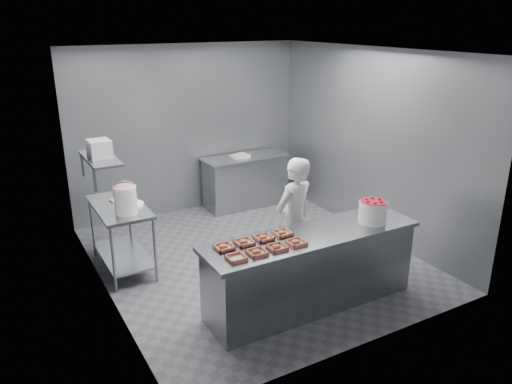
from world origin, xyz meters
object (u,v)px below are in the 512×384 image
tray_0 (236,258)px  tray_7 (282,233)px  glaze_bucket (125,199)px  tray_4 (224,247)px  tray_5 (244,242)px  prep_table (121,227)px  back_counter (246,181)px  tray_2 (277,247)px  worker (294,221)px  tray_3 (296,242)px  appliance (99,149)px  strawberry_tub (373,211)px  tray_6 (263,237)px  tray_1 (257,252)px  service_counter (311,269)px

tray_0 → tray_7: tray_7 is taller
tray_0 → glaze_bucket: size_ratio=0.44×
tray_4 → tray_5: same height
prep_table → back_counter: 2.87m
tray_2 → worker: 1.03m
tray_2 → tray_3: (0.24, 0.00, 0.00)m
tray_3 → appliance: appliance is taller
tray_0 → strawberry_tub: (1.83, 0.06, 0.12)m
tray_0 → glaze_bucket: bearing=109.0°
prep_table → tray_6: tray_6 is taller
prep_table → strawberry_tub: strawberry_tub is taller
tray_1 → tray_3: size_ratio=1.00×
tray_5 → worker: (0.94, 0.46, -0.11)m
tray_1 → tray_5: (0.00, 0.28, 0.00)m
back_counter → tray_3: bearing=-109.7°
tray_0 → tray_1: (0.24, -0.00, 0.00)m
tray_0 → tray_4: tray_4 is taller
service_counter → tray_7: size_ratio=13.88×
back_counter → tray_4: tray_4 is taller
prep_table → back_counter: size_ratio=0.80×
tray_6 → tray_7: same height
tray_4 → strawberry_tub: bearing=-6.7°
tray_5 → tray_7: size_ratio=1.00×
service_counter → glaze_bucket: bearing=135.2°
worker → service_counter: bearing=60.0°
service_counter → tray_0: size_ratio=13.88×
tray_2 → tray_0: bearing=180.0°
tray_5 → tray_1: bearing=-90.0°
prep_table → appliance: size_ratio=4.15×
worker → tray_1: bearing=22.0°
tray_6 → appliance: (-1.27, 1.81, 0.75)m
tray_5 → worker: worker is taller
tray_4 → tray_6: (0.48, 0.00, 0.00)m
tray_6 → strawberry_tub: strawberry_tub is taller
tray_4 → tray_7: 0.72m
tray_0 → tray_1: tray_1 is taller
tray_3 → tray_4: (-0.72, 0.28, 0.00)m
tray_3 → glaze_bucket: (-1.33, 1.77, 0.16)m
tray_5 → tray_7: same height
tray_0 → strawberry_tub: size_ratio=0.58×
tray_0 → back_counter: bearing=60.3°
tray_7 → strawberry_tub: 1.14m
tray_0 → tray_7: (0.72, 0.28, 0.00)m
service_counter → prep_table: (-1.65, 1.95, 0.14)m
tray_4 → strawberry_tub: size_ratio=0.58×
strawberry_tub → worker: bearing=133.9°
tray_1 → tray_3: 0.48m
appliance → strawberry_tub: bearing=-39.7°
tray_0 → tray_5: bearing=49.8°
worker → tray_4: bearing=5.1°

